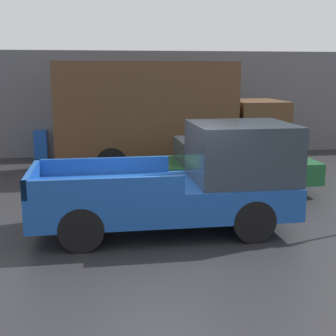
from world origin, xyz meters
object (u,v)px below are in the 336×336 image
object	(u,v)px
delivery_truck	(161,114)
newspaper_box	(41,145)
pickup_truck	(190,181)
car	(224,165)

from	to	relation	value
delivery_truck	newspaper_box	size ratio (longest dim) A/B	6.99
pickup_truck	car	world-z (taller)	pickup_truck
car	pickup_truck	bearing A→B (deg)	-118.40
newspaper_box	car	bearing A→B (deg)	-47.36
car	delivery_truck	bearing A→B (deg)	111.52
newspaper_box	delivery_truck	bearing A→B (deg)	-33.05
car	newspaper_box	size ratio (longest dim) A/B	4.67
car	delivery_truck	xyz separation A→B (m)	(-1.24, 3.15, 1.08)
car	delivery_truck	world-z (taller)	delivery_truck
delivery_truck	newspaper_box	world-z (taller)	delivery_truck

